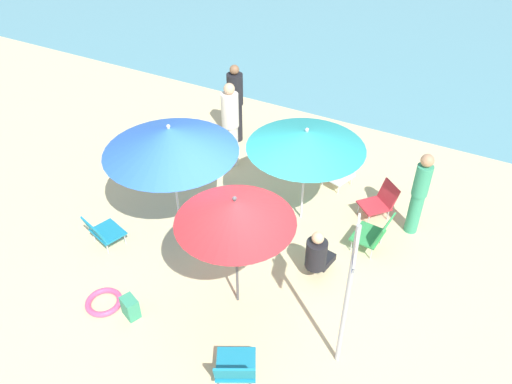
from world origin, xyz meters
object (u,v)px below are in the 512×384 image
Objects in this scene: umbrella_blue at (170,140)px; beach_chair_c at (235,369)px; beach_chair_e at (375,233)px; beach_chair_d at (342,169)px; person_b at (419,193)px; person_c at (235,104)px; person_d at (318,254)px; beach_chair_a at (102,231)px; beach_chair_b at (380,201)px; umbrella_teal at (306,139)px; umbrella_red at (235,211)px; person_a at (230,125)px; beach_bag at (130,307)px; swim_ring at (104,302)px; warning_sign at (350,279)px.

beach_chair_c is at bearing -42.35° from umbrella_blue.
beach_chair_e reaches higher than beach_chair_c.
beach_chair_e is at bearing 54.14° from beach_chair_d.
person_c is (-4.18, 1.17, 0.06)m from person_b.
person_b reaches higher than person_d.
beach_chair_b is (3.79, 2.94, 0.01)m from beach_chair_a.
person_d is (-1.04, -1.75, -0.36)m from person_b.
beach_chair_a is 4.03m from person_c.
beach_chair_a is 0.85× the size of beach_chair_c.
umbrella_teal is 2.68× the size of beach_chair_b.
umbrella_red is 3.01× the size of beach_chair_a.
person_a is at bearing -13.04° from beach_chair_e.
beach_bag is (-1.26, -3.16, -1.46)m from umbrella_teal.
swim_ring is at bearing 138.53° from person_d.
beach_chair_b is 3.74m from person_c.
warning_sign is at bearing 100.95° from beach_chair_e.
beach_chair_e is 0.39× the size of person_a.
person_c is at bearing -81.48° from beach_chair_d.
person_c is at bearing 92.75° from person_b.
person_c is at bearing 143.29° from umbrella_teal.
person_a is 0.96m from person_c.
umbrella_blue is 2.99× the size of beach_chair_b.
warning_sign is (1.37, -3.77, 1.24)m from beach_chair_d.
umbrella_teal reaches higher than person_a.
person_d reaches higher than beach_chair_d.
beach_chair_a is 0.36× the size of person_a.
umbrella_teal is 3.97m from swim_ring.
beach_chair_d reaches higher than swim_ring.
swim_ring is (-3.37, -0.76, -1.51)m from warning_sign.
beach_chair_a is 1.19× the size of swim_ring.
person_a is 1.97× the size of person_d.
umbrella_teal is at bearing 61.38° from swim_ring.
person_d is (-0.61, -0.96, 0.08)m from beach_chair_e.
warning_sign reaches higher than person_c.
beach_chair_b is at bearing 74.72° from beach_chair_d.
umbrella_blue is 4.14m from person_b.
person_b is 5.25m from swim_ring.
umbrella_blue is at bearing 21.22° from beach_chair_e.
beach_bag is at bearing -111.71° from umbrella_teal.
swim_ring is at bearing -149.16° from umbrella_red.
beach_chair_d is at bearing 85.09° from umbrella_red.
person_a reaches higher than beach_bag.
umbrella_teal reaches higher than beach_chair_b.
warning_sign is at bearing 49.20° from beach_chair_b.
person_b is (3.78, -0.30, -0.09)m from person_a.
umbrella_blue is 2.64m from swim_ring.
swim_ring is (-3.13, -3.00, -0.33)m from beach_chair_e.
person_b is at bearing -45.19° from beach_chair_c.
umbrella_red reaches higher than beach_chair_c.
beach_chair_d is (0.30, 3.52, -1.40)m from umbrella_red.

